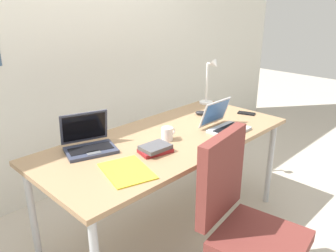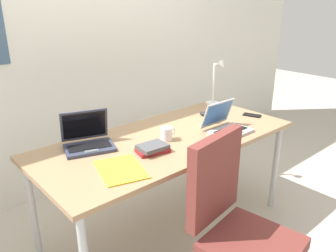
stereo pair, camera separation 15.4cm
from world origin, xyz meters
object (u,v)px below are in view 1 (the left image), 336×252
(computer_mouse, at_px, (201,113))
(office_chair, at_px, (246,239))
(cell_phone, at_px, (246,113))
(paper_folder_front_left, at_px, (127,171))
(laptop_near_mouse, at_px, (225,124))
(coffee_mug, at_px, (167,134))
(laptop_back_left, at_px, (89,143))
(desk_lamp, at_px, (210,82))
(book_stack, at_px, (155,149))
(pill_bottle, at_px, (208,117))

(computer_mouse, relative_size, office_chair, 0.10)
(cell_phone, bearing_deg, paper_folder_front_left, 163.36)
(computer_mouse, bearing_deg, paper_folder_front_left, 164.18)
(laptop_near_mouse, bearing_deg, cell_phone, 11.13)
(paper_folder_front_left, relative_size, coffee_mug, 2.74)
(laptop_back_left, bearing_deg, desk_lamp, 3.02)
(desk_lamp, xyz_separation_m, paper_folder_front_left, (-1.30, -0.46, -0.19))
(laptop_near_mouse, xyz_separation_m, cell_phone, (0.42, 0.08, -0.04))
(desk_lamp, height_order, laptop_back_left, desk_lamp)
(computer_mouse, xyz_separation_m, cell_phone, (0.28, -0.24, -0.01))
(computer_mouse, relative_size, book_stack, 0.44)
(desk_lamp, distance_m, book_stack, 1.11)
(desk_lamp, xyz_separation_m, office_chair, (-0.94, -1.01, -0.54))
(cell_phone, bearing_deg, book_stack, 160.49)
(desk_lamp, bearing_deg, coffee_mug, -159.86)
(coffee_mug, bearing_deg, computer_mouse, 16.48)
(pill_bottle, xyz_separation_m, office_chair, (-0.57, -0.72, -0.38))
(laptop_back_left, distance_m, pill_bottle, 0.94)
(office_chair, bearing_deg, desk_lamp, 46.88)
(desk_lamp, xyz_separation_m, cell_phone, (-0.01, -0.39, -0.19))
(cell_phone, bearing_deg, pill_bottle, 144.72)
(laptop_back_left, distance_m, coffee_mug, 0.51)
(coffee_mug, bearing_deg, book_stack, -155.93)
(desk_lamp, relative_size, book_stack, 1.85)
(book_stack, bearing_deg, pill_bottle, 9.32)
(cell_phone, relative_size, paper_folder_front_left, 0.44)
(pill_bottle, relative_size, paper_folder_front_left, 0.25)
(desk_lamp, distance_m, laptop_back_left, 1.30)
(book_stack, relative_size, paper_folder_front_left, 0.70)
(computer_mouse, distance_m, book_stack, 0.78)
(computer_mouse, relative_size, coffee_mug, 0.85)
(laptop_near_mouse, distance_m, laptop_back_left, 0.95)
(cell_phone, height_order, paper_folder_front_left, cell_phone)
(desk_lamp, height_order, paper_folder_front_left, desk_lamp)
(office_chair, bearing_deg, coffee_mug, 81.54)
(laptop_back_left, height_order, book_stack, laptop_back_left)
(cell_phone, bearing_deg, coffee_mug, 154.80)
(coffee_mug, bearing_deg, paper_folder_front_left, -162.08)
(cell_phone, bearing_deg, office_chair, -166.28)
(laptop_near_mouse, bearing_deg, computer_mouse, 66.82)
(desk_lamp, relative_size, computer_mouse, 4.17)
(cell_phone, height_order, pill_bottle, pill_bottle)
(desk_lamp, relative_size, laptop_back_left, 1.11)
(pill_bottle, bearing_deg, coffee_mug, -177.15)
(laptop_near_mouse, height_order, office_chair, office_chair)
(laptop_near_mouse, bearing_deg, laptop_back_left, 155.06)
(book_stack, relative_size, coffee_mug, 1.91)
(desk_lamp, xyz_separation_m, book_stack, (-1.03, -0.39, -0.17))
(coffee_mug, height_order, office_chair, office_chair)
(cell_phone, xyz_separation_m, book_stack, (-1.02, -0.00, 0.02))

